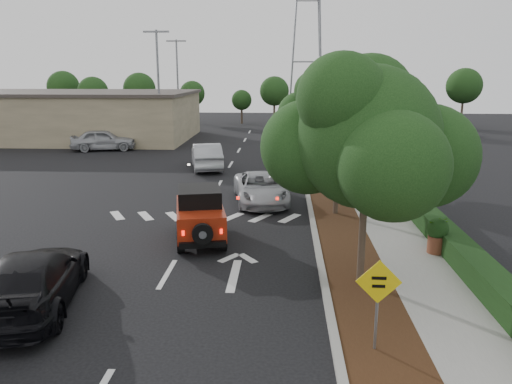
# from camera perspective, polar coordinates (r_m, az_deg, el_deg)

# --- Properties ---
(ground) EXTENTS (120.00, 120.00, 0.00)m
(ground) POSITION_cam_1_polar(r_m,az_deg,el_deg) (15.25, -10.11, -9.21)
(ground) COLOR black
(ground) RESTS_ON ground
(curb) EXTENTS (0.20, 70.00, 0.15)m
(curb) POSITION_cam_1_polar(r_m,az_deg,el_deg) (26.33, 5.70, 0.84)
(curb) COLOR #9E9B93
(curb) RESTS_ON ground
(planting_strip) EXTENTS (1.80, 70.00, 0.12)m
(planting_strip) POSITION_cam_1_polar(r_m,az_deg,el_deg) (26.40, 7.87, 0.78)
(planting_strip) COLOR black
(planting_strip) RESTS_ON ground
(sidewalk) EXTENTS (2.00, 70.00, 0.12)m
(sidewalk) POSITION_cam_1_polar(r_m,az_deg,el_deg) (26.63, 11.95, 0.72)
(sidewalk) COLOR gray
(sidewalk) RESTS_ON ground
(hedge) EXTENTS (0.80, 70.00, 0.80)m
(hedge) POSITION_cam_1_polar(r_m,az_deg,el_deg) (26.81, 14.94, 1.38)
(hedge) COLOR black
(hedge) RESTS_ON ground
(commercial_building) EXTENTS (22.00, 12.00, 4.00)m
(commercial_building) POSITION_cam_1_polar(r_m,az_deg,el_deg) (47.94, -20.93, 8.09)
(commercial_building) COLOR #807559
(commercial_building) RESTS_ON ground
(transmission_tower) EXTENTS (7.00, 4.00, 28.00)m
(transmission_tower) POSITION_cam_1_polar(r_m,az_deg,el_deg) (62.00, 5.63, 8.11)
(transmission_tower) COLOR slate
(transmission_tower) RESTS_ON ground
(street_tree_near) EXTENTS (3.80, 3.80, 5.92)m
(street_tree_near) POSITION_cam_1_polar(r_m,az_deg,el_deg) (14.57, 11.75, -10.40)
(street_tree_near) COLOR black
(street_tree_near) RESTS_ON ground
(street_tree_mid) EXTENTS (3.20, 3.20, 5.32)m
(street_tree_mid) POSITION_cam_1_polar(r_m,az_deg,el_deg) (21.11, 9.03, -2.69)
(street_tree_mid) COLOR black
(street_tree_mid) RESTS_ON ground
(street_tree_far) EXTENTS (3.40, 3.40, 5.62)m
(street_tree_far) POSITION_cam_1_polar(r_m,az_deg,el_deg) (27.39, 7.70, 1.12)
(street_tree_far) COLOR black
(street_tree_far) RESTS_ON ground
(light_pole_a) EXTENTS (2.00, 0.22, 9.00)m
(light_pole_a) POSITION_cam_1_polar(r_m,az_deg,el_deg) (41.30, -10.77, 5.20)
(light_pole_a) COLOR slate
(light_pole_a) RESTS_ON ground
(light_pole_b) EXTENTS (2.00, 0.22, 9.00)m
(light_pole_b) POSITION_cam_1_polar(r_m,az_deg,el_deg) (53.13, -8.75, 7.11)
(light_pole_b) COLOR slate
(light_pole_b) RESTS_ON ground
(red_jeep) EXTENTS (2.24, 3.79, 1.86)m
(red_jeep) POSITION_cam_1_polar(r_m,az_deg,el_deg) (17.84, -6.44, -2.47)
(red_jeep) COLOR black
(red_jeep) RESTS_ON ground
(silver_suv_ahead) EXTENTS (2.97, 5.08, 1.33)m
(silver_suv_ahead) POSITION_cam_1_polar(r_m,az_deg,el_deg) (22.83, 0.52, 0.44)
(silver_suv_ahead) COLOR #ACAEB4
(silver_suv_ahead) RESTS_ON ground
(black_suv_oncoming) EXTENTS (3.05, 5.43, 1.49)m
(black_suv_oncoming) POSITION_cam_1_polar(r_m,az_deg,el_deg) (13.98, -24.22, -9.13)
(black_suv_oncoming) COLOR black
(black_suv_oncoming) RESTS_ON ground
(silver_sedan_oncoming) EXTENTS (2.70, 5.07, 1.59)m
(silver_sedan_oncoming) POSITION_cam_1_polar(r_m,az_deg,el_deg) (30.99, -5.67, 4.12)
(silver_sedan_oncoming) COLOR #ABACB3
(silver_sedan_oncoming) RESTS_ON ground
(parked_suv) EXTENTS (5.08, 3.02, 1.62)m
(parked_suv) POSITION_cam_1_polar(r_m,az_deg,el_deg) (39.83, -17.06, 5.72)
(parked_suv) COLOR #A6A8AE
(parked_suv) RESTS_ON ground
(speed_hump_sign) EXTENTS (0.95, 0.08, 2.02)m
(speed_hump_sign) POSITION_cam_1_polar(r_m,az_deg,el_deg) (10.81, 13.77, -11.15)
(speed_hump_sign) COLOR slate
(speed_hump_sign) RESTS_ON ground
(terracotta_planter) EXTENTS (0.71, 0.71, 1.23)m
(terracotta_planter) POSITION_cam_1_polar(r_m,az_deg,el_deg) (17.15, 20.01, -4.29)
(terracotta_planter) COLOR brown
(terracotta_planter) RESTS_ON ground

